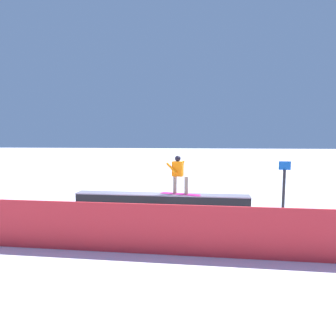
{
  "coord_description": "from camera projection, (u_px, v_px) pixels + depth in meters",
  "views": [
    {
      "loc": [
        -1.38,
        10.63,
        2.72
      ],
      "look_at": [
        -0.37,
        1.01,
        1.68
      ],
      "focal_mm": 30.33,
      "sensor_mm": 36.0,
      "label": 1
    }
  ],
  "objects": [
    {
      "name": "snowboarder",
      "position": [
        179.0,
        173.0,
        10.73
      ],
      "size": [
        1.57,
        0.7,
        1.47
      ],
      "color": "#CA1E81",
      "rests_on": "grind_box"
    },
    {
      "name": "trail_marker",
      "position": [
        284.0,
        186.0,
        9.98
      ],
      "size": [
        0.4,
        0.1,
        1.89
      ],
      "color": "#262628",
      "rests_on": "ground_plane"
    },
    {
      "name": "ground_plane",
      "position": [
        161.0,
        208.0,
        10.94
      ],
      "size": [
        120.0,
        120.0,
        0.0
      ],
      "primitive_type": "plane",
      "color": "white"
    },
    {
      "name": "grind_box",
      "position": [
        161.0,
        202.0,
        10.91
      ],
      "size": [
        6.69,
        0.72,
        0.57
      ],
      "color": "black",
      "rests_on": "ground_plane"
    },
    {
      "name": "safety_fence",
      "position": [
        138.0,
        229.0,
        6.65
      ],
      "size": [
        11.49,
        0.29,
        1.19
      ],
      "primitive_type": "cube",
      "rotation": [
        0.0,
        0.0,
        -0.02
      ],
      "color": "red",
      "rests_on": "ground_plane"
    }
  ]
}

